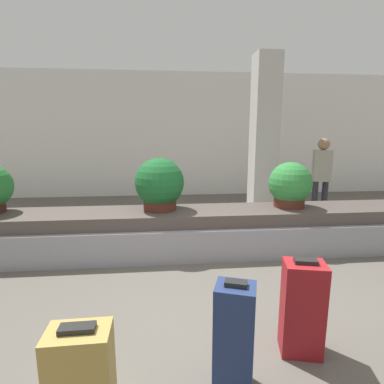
{
  "coord_description": "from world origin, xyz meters",
  "views": [
    {
      "loc": [
        -0.39,
        -2.25,
        1.63
      ],
      "look_at": [
        0.0,
        1.74,
        0.85
      ],
      "focal_mm": 28.0,
      "sensor_mm": 36.0,
      "label": 1
    }
  ],
  "objects": [
    {
      "name": "potted_plant_2",
      "position": [
        -0.44,
        1.81,
        0.95
      ],
      "size": [
        0.67,
        0.67,
        0.71
      ],
      "color": "#4C2319",
      "rests_on": "carousel"
    },
    {
      "name": "potted_plant_1",
      "position": [
        1.41,
        1.79,
        0.91
      ],
      "size": [
        0.6,
        0.6,
        0.64
      ],
      "color": "#4C2319",
      "rests_on": "carousel"
    },
    {
      "name": "ground_plane",
      "position": [
        0.0,
        0.0,
        0.0
      ],
      "size": [
        18.0,
        18.0,
        0.0
      ],
      "primitive_type": "plane",
      "color": "#59544C"
    },
    {
      "name": "suitcase_0",
      "position": [
        0.04,
        -0.6,
        0.36
      ],
      "size": [
        0.3,
        0.27,
        0.75
      ],
      "rotation": [
        0.0,
        0.0,
        -0.33
      ],
      "color": "navy",
      "rests_on": "ground_plane"
    },
    {
      "name": "suitcase_2",
      "position": [
        0.62,
        -0.32,
        0.36
      ],
      "size": [
        0.34,
        0.29,
        0.75
      ],
      "rotation": [
        0.0,
        0.0,
        -0.23
      ],
      "color": "maroon",
      "rests_on": "ground_plane"
    },
    {
      "name": "carousel",
      "position": [
        0.0,
        1.74,
        0.29
      ],
      "size": [
        7.31,
        0.89,
        0.6
      ],
      "color": "gray",
      "rests_on": "ground_plane"
    },
    {
      "name": "back_wall",
      "position": [
        0.0,
        5.79,
        1.6
      ],
      "size": [
        18.0,
        0.06,
        3.2
      ],
      "color": "silver",
      "rests_on": "ground_plane"
    },
    {
      "name": "pillar",
      "position": [
        1.69,
        3.84,
        1.6
      ],
      "size": [
        0.49,
        0.49,
        3.2
      ],
      "color": "beige",
      "rests_on": "ground_plane"
    },
    {
      "name": "suitcase_3",
      "position": [
        -0.86,
        -0.78,
        0.3
      ],
      "size": [
        0.35,
        0.23,
        0.63
      ],
      "rotation": [
        0.0,
        0.0,
        0.02
      ],
      "color": "#A3843D",
      "rests_on": "ground_plane"
    },
    {
      "name": "traveler_0",
      "position": [
        2.61,
        3.14,
        0.91
      ],
      "size": [
        0.35,
        0.25,
        1.55
      ],
      "rotation": [
        0.0,
        0.0,
        2.89
      ],
      "color": "#282833",
      "rests_on": "ground_plane"
    }
  ]
}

